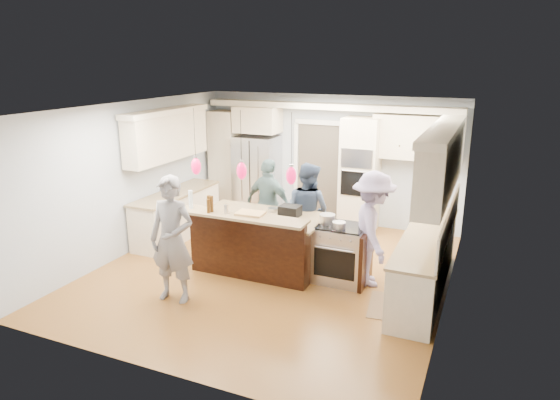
% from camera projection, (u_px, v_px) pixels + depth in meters
% --- Properties ---
extents(ground_plane, '(6.00, 6.00, 0.00)m').
position_uv_depth(ground_plane, '(272.00, 272.00, 8.28)').
color(ground_plane, olive).
rests_on(ground_plane, ground).
extents(room_shell, '(5.54, 6.04, 2.72)m').
position_uv_depth(room_shell, '(271.00, 165.00, 7.78)').
color(room_shell, '#B2BCC6').
rests_on(room_shell, ground).
extents(refrigerator, '(0.90, 0.70, 1.80)m').
position_uv_depth(refrigerator, '(257.00, 177.00, 10.96)').
color(refrigerator, '#B7B7BC').
rests_on(refrigerator, ground).
extents(oven_column, '(0.72, 0.69, 2.30)m').
position_uv_depth(oven_column, '(360.00, 175.00, 10.03)').
color(oven_column, beige).
rests_on(oven_column, ground).
extents(back_upper_cabinets, '(5.30, 0.61, 2.54)m').
position_uv_depth(back_upper_cabinets, '(293.00, 144.00, 10.54)').
color(back_upper_cabinets, beige).
rests_on(back_upper_cabinets, ground).
extents(right_counter_run, '(0.64, 3.10, 2.51)m').
position_uv_depth(right_counter_run, '(431.00, 225.00, 7.32)').
color(right_counter_run, beige).
rests_on(right_counter_run, ground).
extents(left_cabinets, '(0.64, 2.30, 2.51)m').
position_uv_depth(left_cabinets, '(174.00, 185.00, 9.64)').
color(left_cabinets, beige).
rests_on(left_cabinets, ground).
extents(kitchen_island, '(2.10, 1.46, 1.12)m').
position_uv_depth(kitchen_island, '(260.00, 241.00, 8.31)').
color(kitchen_island, black).
rests_on(kitchen_island, ground).
extents(island_range, '(0.82, 0.71, 0.92)m').
position_uv_depth(island_range, '(342.00, 254.00, 7.84)').
color(island_range, '#B7B7BC').
rests_on(island_range, ground).
extents(pendant_lights, '(1.75, 0.15, 1.03)m').
position_uv_depth(pendant_lights, '(242.00, 171.00, 7.43)').
color(pendant_lights, black).
rests_on(pendant_lights, ground).
extents(person_bar_end, '(0.72, 0.51, 1.86)m').
position_uv_depth(person_bar_end, '(172.00, 240.00, 7.10)').
color(person_bar_end, slate).
rests_on(person_bar_end, ground).
extents(person_far_left, '(0.99, 0.87, 1.71)m').
position_uv_depth(person_far_left, '(308.00, 211.00, 8.68)').
color(person_far_left, '#2E3E59').
rests_on(person_far_left, ground).
extents(person_far_right, '(1.06, 0.63, 1.68)m').
position_uv_depth(person_far_right, '(269.00, 204.00, 9.12)').
color(person_far_right, slate).
rests_on(person_far_right, ground).
extents(person_range_side, '(1.08, 1.33, 1.80)m').
position_uv_depth(person_range_side, '(373.00, 229.00, 7.63)').
color(person_range_side, '#988BBB').
rests_on(person_range_side, ground).
extents(floor_rug, '(0.69, 0.92, 0.01)m').
position_uv_depth(floor_rug, '(390.00, 306.00, 7.13)').
color(floor_rug, olive).
rests_on(floor_rug, ground).
extents(water_bottle, '(0.08, 0.08, 0.29)m').
position_uv_depth(water_bottle, '(191.00, 199.00, 7.89)').
color(water_bottle, silver).
rests_on(water_bottle, kitchen_island).
extents(beer_bottle_a, '(0.07, 0.07, 0.25)m').
position_uv_depth(beer_bottle_a, '(211.00, 204.00, 7.71)').
color(beer_bottle_a, '#462A0C').
rests_on(beer_bottle_a, kitchen_island).
extents(beer_bottle_b, '(0.06, 0.06, 0.22)m').
position_uv_depth(beer_bottle_b, '(208.00, 206.00, 7.66)').
color(beer_bottle_b, '#462A0C').
rests_on(beer_bottle_b, kitchen_island).
extents(beer_bottle_c, '(0.08, 0.08, 0.25)m').
position_uv_depth(beer_bottle_c, '(209.00, 203.00, 7.75)').
color(beer_bottle_c, '#462A0C').
rests_on(beer_bottle_c, kitchen_island).
extents(drink_can, '(0.10, 0.10, 0.14)m').
position_uv_depth(drink_can, '(226.00, 209.00, 7.64)').
color(drink_can, '#B7B7BC').
rests_on(drink_can, kitchen_island).
extents(cutting_board, '(0.44, 0.33, 0.03)m').
position_uv_depth(cutting_board, '(250.00, 213.00, 7.61)').
color(cutting_board, tan).
rests_on(cutting_board, kitchen_island).
extents(pot_large, '(0.25, 0.25, 0.14)m').
position_uv_depth(pot_large, '(327.00, 219.00, 7.82)').
color(pot_large, '#B7B7BC').
rests_on(pot_large, island_range).
extents(pot_small, '(0.20, 0.20, 0.10)m').
position_uv_depth(pot_small, '(339.00, 225.00, 7.59)').
color(pot_small, '#B7B7BC').
rests_on(pot_small, island_range).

